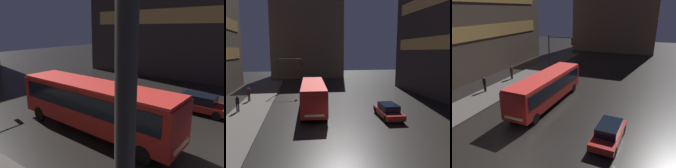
{
  "view_description": "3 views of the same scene",
  "coord_description": "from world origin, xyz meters",
  "views": [
    {
      "loc": [
        -11.78,
        -0.06,
        6.36
      ],
      "look_at": [
        2.6,
        10.22,
        1.82
      ],
      "focal_mm": 35.0,
      "sensor_mm": 36.0,
      "label": 1
    },
    {
      "loc": [
        -3.69,
        -16.18,
        6.58
      ],
      "look_at": [
        0.99,
        9.23,
        2.76
      ],
      "focal_mm": 35.0,
      "sensor_mm": 36.0,
      "label": 2
    },
    {
      "loc": [
        7.29,
        -10.41,
        9.31
      ],
      "look_at": [
        -0.0,
        7.77,
        2.55
      ],
      "focal_mm": 35.0,
      "sensor_mm": 36.0,
      "label": 3
    }
  ],
  "objects": [
    {
      "name": "bus_near",
      "position": [
        -2.06,
        8.25,
        1.93
      ],
      "size": [
        3.11,
        11.33,
        3.13
      ],
      "rotation": [
        0.0,
        0.0,
        3.09
      ],
      "color": "#AD1E19",
      "rests_on": "ground"
    },
    {
      "name": "car_taxi",
      "position": [
        5.14,
        3.8,
        0.74
      ],
      "size": [
        2.08,
        4.62,
        1.43
      ],
      "rotation": [
        0.0,
        0.0,
        3.08
      ],
      "color": "maroon",
      "rests_on": "ground"
    },
    {
      "name": "street_lamp_sidewalk",
      "position": [
        -10.12,
        0.81,
        5.13
      ],
      "size": [
        1.25,
        0.36,
        7.5
      ],
      "color": "#2D2D2D",
      "rests_on": "sidewalk_left"
    }
  ]
}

